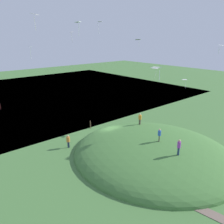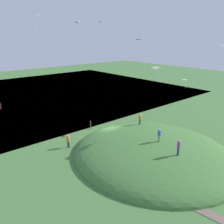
# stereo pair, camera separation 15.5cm
# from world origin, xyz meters

# --- Properties ---
(ground_plane) EXTENTS (160.00, 160.00, 0.00)m
(ground_plane) POSITION_xyz_m (0.00, 0.00, 0.00)
(ground_plane) COLOR #437037
(lake_water) EXTENTS (55.33, 80.00, 0.40)m
(lake_water) POSITION_xyz_m (-32.41, 0.00, -0.20)
(lake_water) COLOR #30597B
(lake_water) RESTS_ON ground_plane
(grass_hill) EXTENTS (20.56, 18.95, 4.31)m
(grass_hill) POSITION_xyz_m (7.72, 0.70, 0.00)
(grass_hill) COLOR #417135
(grass_hill) RESTS_ON ground_plane
(person_on_hilltop) EXTENTS (0.52, 0.52, 1.59)m
(person_on_hilltop) POSITION_xyz_m (8.61, 0.61, 3.15)
(person_on_hilltop) COLOR brown
(person_on_hilltop) RESTS_ON grass_hill
(person_with_child) EXTENTS (0.57, 0.57, 1.68)m
(person_with_child) POSITION_xyz_m (2.57, 3.88, 2.77)
(person_with_child) COLOR brown
(person_with_child) RESTS_ON grass_hill
(person_watching_kites) EXTENTS (0.59, 0.59, 1.79)m
(person_watching_kites) POSITION_xyz_m (-0.83, -6.19, 1.12)
(person_watching_kites) COLOR navy
(person_watching_kites) RESTS_ON ground_plane
(person_near_shore) EXTENTS (0.40, 0.40, 1.80)m
(person_near_shore) POSITION_xyz_m (11.86, -0.25, 3.11)
(person_near_shore) COLOR navy
(person_near_shore) RESTS_ON grass_hill
(kite_0) EXTENTS (0.84, 0.67, 1.74)m
(kite_0) POSITION_xyz_m (-11.58, 1.84, 14.58)
(kite_0) COLOR white
(kite_1) EXTENTS (1.22, 0.90, 1.63)m
(kite_1) POSITION_xyz_m (1.19, 8.50, 9.40)
(kite_1) COLOR white
(kite_2) EXTENTS (1.01, 1.20, 1.13)m
(kite_2) POSITION_xyz_m (9.71, 10.97, 12.89)
(kite_2) COLOR white
(kite_3) EXTENTS (0.84, 0.75, 2.01)m
(kite_3) POSITION_xyz_m (-9.20, 5.95, 16.18)
(kite_3) COLOR white
(kite_5) EXTENTS (0.86, 0.93, 1.55)m
(kite_5) POSITION_xyz_m (2.54, 14.81, 6.95)
(kite_5) COLOR white
(kite_6) EXTENTS (1.17, 1.19, 1.91)m
(kite_6) POSITION_xyz_m (-3.84, -7.80, 16.38)
(kite_6) COLOR #F0E6CF
(kite_8) EXTENTS (0.64, 0.47, 1.78)m
(kite_8) POSITION_xyz_m (-8.73, -6.77, 12.52)
(kite_8) COLOR white
(kite_10) EXTENTS (1.04, 1.04, 1.17)m
(kite_10) POSITION_xyz_m (12.30, -5.39, 11.65)
(kite_10) COLOR white
(kite_11) EXTENTS (0.67, 0.74, 1.24)m
(kite_11) POSITION_xyz_m (4.54, -7.43, 15.19)
(kite_11) COLOR white
(kite_14) EXTENTS (1.01, 1.15, 1.36)m
(kite_14) POSITION_xyz_m (-6.56, 12.75, 13.41)
(kite_14) COLOR silver
(mooring_post) EXTENTS (0.14, 0.14, 1.30)m
(mooring_post) POSITION_xyz_m (-4.38, -0.03, 0.65)
(mooring_post) COLOR brown
(mooring_post) RESTS_ON ground_plane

